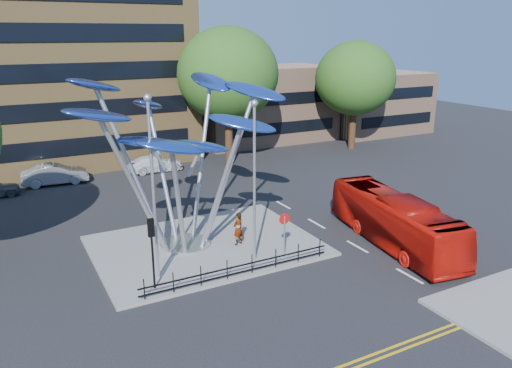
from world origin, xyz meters
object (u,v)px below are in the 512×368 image
street_lamp_left (152,173)px  parked_car_right (155,164)px  red_bus (394,220)px  pedestrian (238,229)px  parked_car_mid (55,174)px  tree_right (228,74)px  leaf_sculpture (178,125)px  traffic_light_island (152,239)px  street_lamp_right (254,168)px  tree_far (355,79)px  no_entry_sign_island (284,228)px

street_lamp_left → parked_car_right: street_lamp_left is taller
red_bus → pedestrian: size_ratio=5.52×
red_bus → parked_car_mid: red_bus is taller
tree_right → street_lamp_left: tree_right is taller
leaf_sculpture → traffic_light_island: 6.65m
red_bus → street_lamp_right: bearing=177.6°
leaf_sculpture → street_lamp_right: (2.57, -3.68, -1.78)m
tree_far → street_lamp_right: (-21.50, -19.00, -2.01)m
tree_right → parked_car_right: size_ratio=2.54×
traffic_light_island → no_entry_sign_island: bearing=0.1°
parked_car_mid → parked_car_right: parked_car_mid is taller
no_entry_sign_island → parked_car_right: no_entry_sign_island is taller
tree_right → parked_car_mid: tree_right is taller
street_lamp_right → pedestrian: bearing=86.9°
leaf_sculpture → red_bus: (10.57, -5.30, -5.44)m
street_lamp_left → pedestrian: (5.12, 1.65, -4.27)m
tree_right → pedestrian: tree_right is taller
street_lamp_left → parked_car_right: size_ratio=1.85×
pedestrian → street_lamp_right: bearing=68.1°
leaf_sculpture → street_lamp_left: (-2.43, -3.18, -1.52)m
tree_far → no_entry_sign_island: bearing=-135.7°
pedestrian → parked_car_mid: 19.12m
red_bus → parked_car_mid: (-15.28, 21.40, -0.62)m
traffic_light_island → red_bus: (13.50, -1.12, -1.18)m
red_bus → parked_car_right: size_ratio=2.16×
pedestrian → no_entry_sign_island: bearing=98.9°
tree_right → street_lamp_right: 20.64m
parked_car_right → no_entry_sign_island: bearing=-177.5°
leaf_sculpture → traffic_light_island: size_ratio=3.71×
parked_car_mid → parked_car_right: 8.10m
tree_right → red_bus: 21.66m
red_bus → parked_car_mid: size_ratio=2.08×
tree_right → leaf_sculpture: 18.37m
tree_far → street_lamp_left: tree_far is taller
no_entry_sign_island → leaf_sculpture: bearing=134.3°
traffic_light_island → pedestrian: (5.62, 2.65, -1.53)m
tree_right → traffic_light_island: bearing=-123.7°
street_lamp_left → red_bus: size_ratio=0.86×
street_lamp_left → street_lamp_right: street_lamp_left is taller
traffic_light_island → red_bus: size_ratio=0.33×
tree_far → street_lamp_left: bearing=-145.1°
tree_right → traffic_light_island: 24.06m
street_lamp_right → traffic_light_island: bearing=-174.8°
street_lamp_right → no_entry_sign_island: street_lamp_right is taller
tree_right → pedestrian: size_ratio=6.50×
pedestrian → parked_car_right: bearing=-111.1°
no_entry_sign_island → red_bus: bearing=-9.9°
traffic_light_island → parked_car_right: traffic_light_island is taller
street_lamp_right → traffic_light_island: (-5.50, -0.50, -2.48)m
tree_right → parked_car_mid: size_ratio=2.45×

